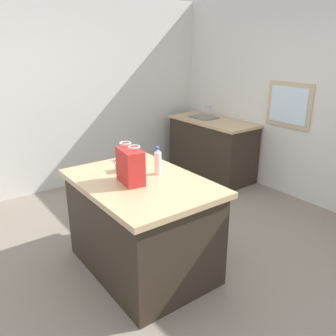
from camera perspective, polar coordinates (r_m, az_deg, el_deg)
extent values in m
plane|color=gray|center=(3.51, 0.19, -15.65)|extent=(6.22, 6.22, 0.00)
cube|color=silver|center=(4.78, 24.58, 9.67)|extent=(5.18, 0.10, 2.68)
cube|color=#CCB78C|center=(5.00, 19.25, 9.71)|extent=(0.68, 0.04, 0.60)
cube|color=white|center=(4.98, 19.12, 9.69)|extent=(0.56, 0.02, 0.48)
cube|color=silver|center=(5.22, -17.38, 11.24)|extent=(0.10, 4.85, 2.68)
cube|color=#33281E|center=(3.28, -4.28, -9.71)|extent=(1.31, 0.90, 0.85)
cube|color=tan|center=(3.09, -4.49, -2.44)|extent=(1.39, 0.98, 0.05)
cube|color=#33281E|center=(5.63, 7.15, 3.08)|extent=(1.41, 0.62, 0.87)
cube|color=tan|center=(5.52, 7.35, 7.61)|extent=(1.45, 0.66, 0.04)
cube|color=slate|center=(5.68, 5.85, 7.70)|extent=(0.40, 0.32, 0.14)
cylinder|color=#B7B7BC|center=(5.74, 6.95, 9.22)|extent=(0.03, 0.03, 0.18)
cylinder|color=#B7B7BC|center=(5.68, 6.46, 10.00)|extent=(0.02, 0.14, 0.02)
cube|color=red|center=(2.98, -6.17, 0.28)|extent=(0.31, 0.20, 0.30)
torus|color=white|center=(2.98, -7.01, 4.09)|extent=(0.12, 0.12, 0.01)
torus|color=white|center=(2.86, -5.58, 3.48)|extent=(0.12, 0.12, 0.01)
cube|color=beige|center=(3.30, -7.36, 0.21)|extent=(0.16, 0.17, 0.08)
cylinder|color=white|center=(3.18, -1.61, 0.78)|extent=(0.06, 0.06, 0.21)
cone|color=white|center=(3.14, -1.63, 2.84)|extent=(0.06, 0.06, 0.03)
cylinder|color=blue|center=(3.13, -1.63, 3.32)|extent=(0.03, 0.03, 0.02)
torus|color=black|center=(3.56, -7.55, 1.07)|extent=(0.16, 0.16, 0.01)
sphere|color=#19666B|center=(3.49, -7.05, 1.16)|extent=(0.06, 0.06, 0.06)
sphere|color=#19666B|center=(3.61, -8.06, 1.73)|extent=(0.06, 0.06, 0.06)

